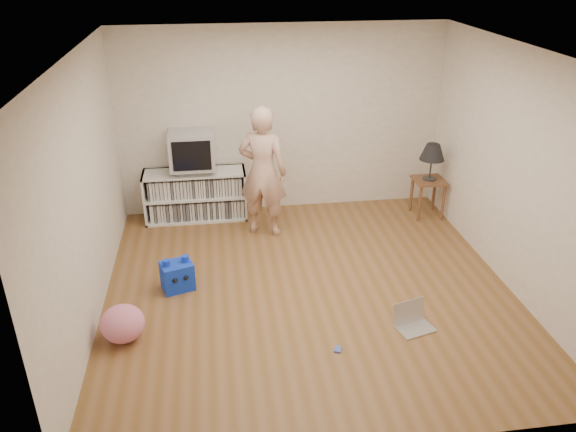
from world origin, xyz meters
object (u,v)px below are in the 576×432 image
Objects in this scene: side_table at (428,188)px; laptop at (412,320)px; media_unit at (196,195)px; plush_blue at (177,275)px; dvd_deck at (194,169)px; person at (263,172)px; crt_tv at (192,150)px; plush_pink at (123,324)px; table_lamp at (432,153)px.

laptop is (-1.06, -2.47, -0.35)m from side_table.
media_unit is 1.84m from plush_blue.
side_table is at bearing -6.78° from media_unit.
dvd_deck is 0.26× the size of person.
plush_blue is (-0.20, -1.80, -0.57)m from dvd_deck.
media_unit is at bearing 90.00° from crt_tv.
plush_blue reaches higher than plush_pink.
media_unit is 3.27m from side_table.
plush_blue is (-3.45, -1.43, -0.25)m from side_table.
person reaches higher than dvd_deck.
plush_blue is 0.98m from plush_pink.
dvd_deck is 1.05× the size of plush_pink.
media_unit is 1.19m from person.
media_unit reaches higher than side_table.
dvd_deck reaches higher than media_unit.
crt_tv reaches higher than dvd_deck.
media_unit is 0.81× the size of person.
dvd_deck reaches higher than plush_pink.
side_table is (3.24, -0.39, 0.07)m from media_unit.
media_unit reaches higher than laptop.
laptop is at bearing -41.01° from plush_blue.
crt_tv is at bearing -10.84° from person.
media_unit reaches higher than plush_pink.
person reaches higher than media_unit.
side_table is at bearing 51.03° from laptop.
side_table is at bearing 0.00° from table_lamp.
media_unit is 3.47× the size of plush_blue.
table_lamp reaches higher than dvd_deck.
plush_blue is at bearing 69.81° from person.
crt_tv is 1.49× the size of plush_blue.
dvd_deck is at bearing -10.99° from person.
side_table is 0.53m from table_lamp.
table_lamp is 2.83m from laptop.
person is (-2.35, -0.20, -0.07)m from table_lamp.
media_unit is at bearing -11.70° from person.
table_lamp is at bearing 5.12° from plush_blue.
dvd_deck is 1.07m from person.
side_table is 1.36× the size of plush_blue.
table_lamp is at bearing -6.45° from crt_tv.
side_table is (3.24, -0.37, -0.60)m from crt_tv.
person is (0.90, -0.57, -0.15)m from crt_tv.
person reaches higher than plush_blue.
person is 4.06× the size of plush_pink.
media_unit is at bearing 66.23° from plush_blue.
plush_blue is (-0.20, -1.82, -0.18)m from media_unit.
crt_tv is 0.35× the size of person.
laptop is (2.18, -2.84, -0.67)m from dvd_deck.
dvd_deck is at bearing 90.00° from crt_tv.
laptop is at bearing -52.47° from crt_tv.
plush_pink is (-0.70, -2.66, -0.17)m from media_unit.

